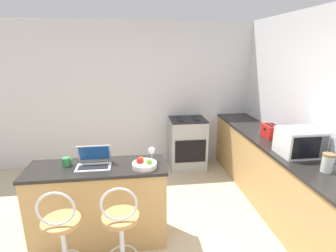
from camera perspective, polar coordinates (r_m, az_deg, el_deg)
The scene contains 13 objects.
wall_back at distance 4.83m, azimuth -5.96°, elevation 6.55°, with size 12.00×0.06×2.60m.
breakfast_bar at distance 3.12m, azimuth -14.63°, elevation -16.18°, with size 1.47×0.51×0.92m.
counter_right at distance 4.00m, azimuth 21.51°, elevation -9.26°, with size 0.59×3.22×0.92m.
bar_stool_near at distance 2.73m, azimuth -21.92°, elevation -22.08°, with size 0.40×0.40×1.00m.
bar_stool_far at distance 2.64m, azimuth -10.10°, elevation -22.37°, with size 0.40×0.40×1.00m.
laptop at distance 2.91m, azimuth -15.82°, elevation -7.30°, with size 0.36×0.26×0.21m.
microwave at distance 3.41m, azimuth 26.76°, elevation -3.15°, with size 0.46×0.38×0.31m.
toaster at distance 3.94m, azimuth 21.47°, elevation -1.05°, with size 0.19×0.27×0.18m.
stove_range at distance 4.81m, azimuth 4.23°, elevation -3.78°, with size 0.63×0.57×0.93m.
mug_green at distance 3.01m, azimuth -21.26°, elevation -7.22°, with size 0.10×0.09×0.09m.
wine_glass_tall at distance 2.88m, azimuth -3.56°, elevation -5.43°, with size 0.08×0.08×0.17m.
storage_jar at distance 3.10m, azimuth 31.40°, elevation -6.83°, with size 0.12×0.12×0.19m.
fruit_bowl at distance 2.77m, azimuth -5.20°, elevation -8.29°, with size 0.26×0.26×0.11m.
Camera 1 is at (-0.12, -2.03, 2.11)m, focal length 28.00 mm.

